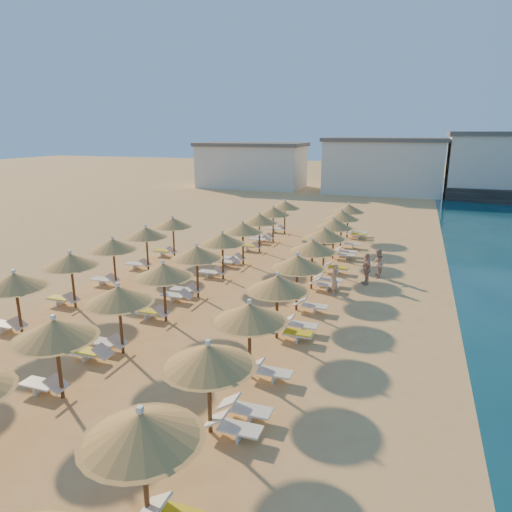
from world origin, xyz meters
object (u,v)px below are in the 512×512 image
at_px(parasol_row_west, 197,253).
at_px(beachgoer_b, 378,263).
at_px(beachgoer_a, 334,280).
at_px(parasol_row_east, 297,263).
at_px(beachgoer_c, 366,269).

distance_m(parasol_row_west, beachgoer_b, 10.54).
bearing_deg(beachgoer_b, beachgoer_a, -34.01).
bearing_deg(parasol_row_east, beachgoer_c, 61.65).
xyz_separation_m(beachgoer_a, beachgoer_b, (1.85, 3.65, 0.03)).
xyz_separation_m(beachgoer_a, beachgoer_c, (1.37, 2.21, 0.08)).
relative_size(beachgoer_a, beachgoer_c, 0.91).
xyz_separation_m(beachgoer_c, beachgoer_b, (0.48, 1.44, -0.05)).
distance_m(beachgoer_c, beachgoer_b, 1.52).
height_order(parasol_row_east, beachgoer_b, parasol_row_east).
bearing_deg(parasol_row_east, parasol_row_west, 180.00).
height_order(beachgoer_a, beachgoer_b, beachgoer_b).
distance_m(parasol_row_east, beachgoer_c, 5.78).
xyz_separation_m(parasol_row_east, beachgoer_b, (3.13, 6.37, -1.48)).
distance_m(beachgoer_a, beachgoer_c, 2.61).
bearing_deg(beachgoer_a, parasol_row_west, -74.43).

